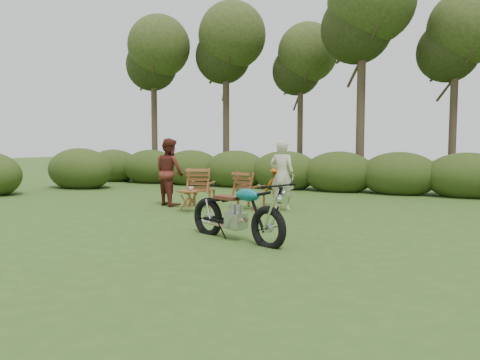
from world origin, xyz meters
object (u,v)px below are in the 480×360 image
at_px(side_table, 189,201).
at_px(adult_a, 282,210).
at_px(lawn_chair_right, 251,209).
at_px(adult_b, 170,205).
at_px(lawn_chair_left, 202,206).
at_px(child, 277,207).
at_px(motorcycle, 236,240).
at_px(cup, 191,189).

xyz_separation_m(side_table, adult_a, (1.98, 1.21, -0.26)).
distance_m(lawn_chair_right, adult_b, 2.27).
relative_size(lawn_chair_right, lawn_chair_left, 0.93).
relative_size(lawn_chair_right, child, 0.87).
xyz_separation_m(lawn_chair_right, child, (0.47, 0.63, 0.00)).
distance_m(lawn_chair_left, side_table, 1.10).
bearing_deg(motorcycle, child, 122.13).
height_order(adult_a, child, adult_a).
bearing_deg(adult_a, cup, 30.06).
distance_m(motorcycle, child, 4.34).
distance_m(lawn_chair_right, adult_a, 0.82).
height_order(cup, child, cup).
xyz_separation_m(side_table, cup, (0.04, 0.04, 0.31)).
bearing_deg(adult_b, adult_a, -146.62).
height_order(lawn_chair_right, adult_b, adult_b).
bearing_deg(adult_b, child, -134.33).
relative_size(lawn_chair_left, cup, 7.84).
distance_m(lawn_chair_right, side_table, 1.65).
bearing_deg(side_table, child, 47.49).
relative_size(motorcycle, lawn_chair_left, 2.10).
distance_m(cup, adult_a, 2.33).
relative_size(lawn_chair_right, side_table, 1.83).
bearing_deg(adult_a, lawn_chair_left, 3.28).
bearing_deg(cup, motorcycle, -45.49).
relative_size(lawn_chair_right, adult_b, 0.52).
bearing_deg(side_table, lawn_chair_left, 102.83).
xyz_separation_m(lawn_chair_right, lawn_chair_left, (-1.40, -0.10, 0.00)).
bearing_deg(adult_a, lawn_chair_right, 3.07).
height_order(lawn_chair_right, cup, cup).
relative_size(motorcycle, cup, 16.48).
height_order(motorcycle, cup, cup).
relative_size(adult_b, child, 1.66).
height_order(lawn_chair_left, child, child).
bearing_deg(motorcycle, side_table, 155.82).
bearing_deg(motorcycle, lawn_chair_left, 148.39).
distance_m(lawn_chair_right, lawn_chair_left, 1.40).
xyz_separation_m(adult_b, child, (2.71, 1.00, 0.00)).
xyz_separation_m(motorcycle, adult_a, (-0.54, 3.68, 0.00)).
bearing_deg(lawn_chair_left, child, -173.27).
relative_size(side_table, adult_a, 0.29).
bearing_deg(child, lawn_chair_left, 18.46).
distance_m(lawn_chair_left, child, 2.01).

